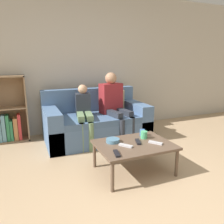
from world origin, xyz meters
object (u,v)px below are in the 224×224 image
Objects in this scene: snack_bowl at (113,140)px; cup_far at (144,135)px; couch at (96,123)px; coffee_table at (134,146)px; tv_remote_0 at (117,153)px; cup_near at (142,133)px; person_child at (84,111)px; person_adult at (114,101)px; tv_remote_3 at (156,143)px; tv_remote_2 at (126,146)px; bookshelf at (8,117)px; tv_remote_1 at (138,142)px.

cup_far is at bearing -4.04° from snack_bowl.
coffee_table is at bearing -87.59° from couch.
cup_near is at bearing 48.02° from tv_remote_0.
person_child reaches higher than cup_near.
person_adult reaches higher than cup_far.
person_adult is 6.96× the size of tv_remote_3.
person_child is at bearing -150.36° from couch.
tv_remote_0 is (-0.32, -0.20, 0.05)m from coffee_table.
person_child is 5.83× the size of tv_remote_2.
person_child reaches higher than snack_bowl.
snack_bowl is at bearing -123.42° from person_adult.
couch is 19.92× the size of cup_near.
couch is at bearing 104.97° from cup_near.
couch reaches higher than cup_near.
person_adult is 1.19× the size of person_child.
couch reaches higher than tv_remote_3.
person_child is 5.84× the size of tv_remote_3.
snack_bowl is (1.23, -1.63, -0.03)m from bookshelf.
coffee_table is at bearing -111.14° from person_adult.
tv_remote_1 is 1.06× the size of tv_remote_2.
person_adult reaches higher than cup_near.
bookshelf is 2.25m from tv_remote_2.
tv_remote_0 is 0.44m from tv_remote_1.
tv_remote_1 is 0.31m from snack_bowl.
person_child is 10.11× the size of cup_far.
cup_far is 0.54× the size of tv_remote_1.
cup_near is 0.49× the size of tv_remote_1.
tv_remote_0 is at bearing -100.17° from couch.
tv_remote_0 is (-0.57, -1.41, -0.29)m from person_adult.
couch reaches higher than tv_remote_2.
cup_far is at bearing -45.09° from bookshelf.
person_adult is at bearing 79.70° from tv_remote_0.
cup_far is at bearing -77.69° from couch.
tv_remote_2 is 0.99× the size of snack_bowl.
tv_remote_3 is (0.38, -0.06, 0.00)m from tv_remote_2.
person_adult is (1.70, -0.57, 0.24)m from bookshelf.
person_adult is 1.03m from cup_near.
tv_remote_2 is at bearing -116.62° from person_adult.
person_child is 1.17m from cup_far.
coffee_table is 0.26m from tv_remote_3.
tv_remote_3 is at bearing -44.88° from tv_remote_2.
tv_remote_3 is at bearing 21.85° from tv_remote_0.
coffee_table is 1.22m from person_child.
coffee_table is at bearing 43.39° from tv_remote_0.
tv_remote_3 is (0.00, -0.31, -0.03)m from cup_near.
cup_far reaches higher than tv_remote_1.
cup_near is 0.46m from snack_bowl.
tv_remote_1 is 1.06× the size of tv_remote_3.
cup_far is (0.51, -1.04, -0.13)m from person_child.
person_child is 5.76× the size of snack_bowl.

